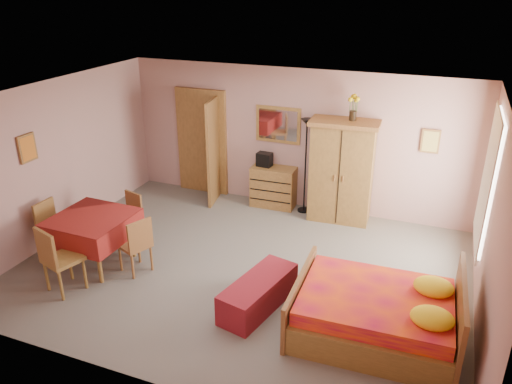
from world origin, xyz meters
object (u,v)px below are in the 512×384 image
at_px(chest_of_drawers, 273,187).
at_px(chair_south, 63,258).
at_px(dining_table, 95,240).
at_px(wardrobe, 341,172).
at_px(chair_west, 56,229).
at_px(stereo, 264,159).
at_px(bed, 376,302).
at_px(chair_north, 127,219).
at_px(floor_lamp, 305,167).
at_px(wall_mirror, 278,125).
at_px(sunflower_vase, 353,107).
at_px(bench, 258,293).
at_px(chair_east, 134,244).

distance_m(chest_of_drawers, chair_south, 4.09).
xyz_separation_m(dining_table, chair_south, (0.05, -0.72, 0.10)).
distance_m(wardrobe, chair_west, 4.80).
relative_size(stereo, bed, 0.14).
distance_m(dining_table, chair_north, 0.77).
xyz_separation_m(floor_lamp, chair_south, (-2.36, -3.68, -0.39)).
distance_m(chair_south, chair_west, 1.05).
bearing_deg(wall_mirror, wardrobe, -12.50).
xyz_separation_m(sunflower_vase, chair_north, (-3.16, -2.17, -1.64)).
xyz_separation_m(wardrobe, bench, (-0.39, -2.99, -0.70)).
relative_size(stereo, bench, 0.22).
bearing_deg(chair_north, chair_west, 60.85).
distance_m(chest_of_drawers, chair_east, 3.13).
relative_size(wardrobe, dining_table, 1.68).
bearing_deg(bench, chair_north, 161.41).
height_order(chest_of_drawers, wall_mirror, wall_mirror).
bearing_deg(chair_north, chair_east, 146.66).
bearing_deg(chair_west, chest_of_drawers, 141.46).
bearing_deg(chair_south, sunflower_vase, 67.23).
distance_m(wall_mirror, chair_south, 4.41).
relative_size(stereo, sunflower_vase, 0.62).
xyz_separation_m(floor_lamp, chair_east, (-1.74, -2.90, -0.45)).
height_order(sunflower_vase, dining_table, sunflower_vase).
relative_size(wall_mirror, chair_east, 0.97).
xyz_separation_m(wall_mirror, bed, (2.40, -3.27, -1.10)).
relative_size(chair_north, chair_west, 0.92).
bearing_deg(chest_of_drawers, bed, -53.87).
xyz_separation_m(stereo, floor_lamp, (0.81, -0.04, -0.02)).
xyz_separation_m(wardrobe, chair_north, (-3.05, -2.10, -0.50)).
relative_size(wardrobe, sunflower_vase, 4.14).
distance_m(dining_table, chair_south, 0.73).
xyz_separation_m(sunflower_vase, chair_south, (-3.15, -3.67, -1.55)).
distance_m(chest_of_drawers, floor_lamp, 0.79).
bearing_deg(floor_lamp, chair_south, -122.73).
bearing_deg(bench, chair_west, 178.04).
bearing_deg(bed, floor_lamp, 118.37).
distance_m(wall_mirror, wardrobe, 1.47).
xyz_separation_m(floor_lamp, chair_west, (-3.13, -2.96, -0.44)).
distance_m(chest_of_drawers, stereo, 0.55).
bearing_deg(bed, chair_west, 176.95).
distance_m(floor_lamp, chair_south, 4.39).
bearing_deg(floor_lamp, chair_west, -136.64).
height_order(bench, chair_west, chair_west).
xyz_separation_m(stereo, dining_table, (-1.61, -2.99, -0.51)).
relative_size(bench, chair_west, 1.42).
height_order(chair_south, chair_east, chair_south).
bearing_deg(dining_table, chair_west, -179.71).
xyz_separation_m(chest_of_drawers, sunflower_vase, (1.40, -0.03, 1.66)).
bearing_deg(stereo, wall_mirror, 43.39).
relative_size(bench, chair_north, 1.54).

